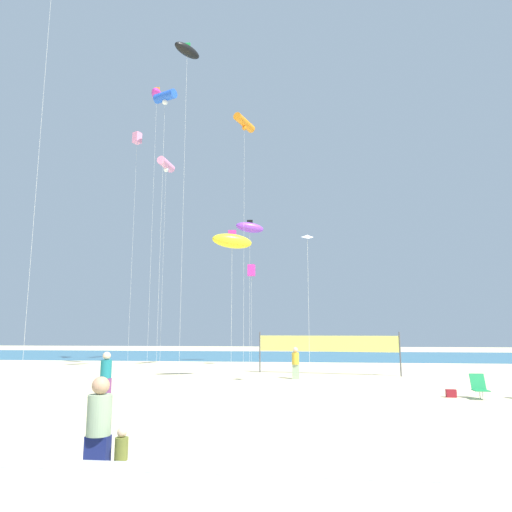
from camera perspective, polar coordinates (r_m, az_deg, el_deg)
name	(u,v)px	position (r m, az deg, el deg)	size (l,w,h in m)	color
ground_plane	(251,406)	(16.23, -0.61, -17.80)	(120.00, 120.00, 0.00)	beige
ocean_band	(291,356)	(48.11, 4.31, -12.04)	(120.00, 20.00, 0.01)	teal
boardwalk_ledge	(154,497)	(6.80, -12.31, -26.79)	(28.00, 0.44, 0.71)	#B7B7BC
mother_figure	(99,427)	(8.42, -18.66, -19.16)	(0.39, 0.39, 1.70)	navy
toddler_figure	(121,455)	(8.33, -16.16, -22.34)	(0.21, 0.21, 0.92)	white
beachgoer_teal_shirt	(106,374)	(18.08, -17.87, -13.58)	(0.39, 0.39, 1.70)	#7A3872
beachgoer_mustard_shirt	(296,362)	(24.90, 4.85, -12.76)	(0.37, 0.37, 1.62)	#99B28C
folding_beach_chair	(479,386)	(19.45, 25.60, -14.11)	(0.52, 0.65, 0.89)	#1E8C4C
volleyball_net	(327,345)	(27.71, 8.62, -10.72)	(8.01, 1.69, 2.40)	#4C4C51
beach_handbag	(451,393)	(19.53, 22.72, -15.22)	(0.36, 0.18, 0.29)	maroon
kite_violet_inflatable	(250,228)	(36.64, -0.76, 3.50)	(2.42, 1.56, 11.08)	silver
kite_blue_tube	(165,97)	(34.05, -11.03, 18.49)	(1.73, 1.23, 18.53)	silver
kite_pink_tube	(166,165)	(40.05, -10.92, 10.85)	(0.88, 2.23, 16.42)	silver
kite_orange_tube	(244,123)	(32.11, -1.43, 15.88)	(1.19, 2.23, 16.34)	silver
kite_magenta_inflatable	(157,95)	(39.46, -12.02, 18.71)	(1.18, 2.36, 21.37)	silver
kite_magenta_box	(251,271)	(33.56, -0.56, -1.79)	(0.52, 0.52, 7.17)	silver
kite_black_inflatable	(187,51)	(30.87, -8.41, 23.51)	(1.57, 1.89, 19.59)	silver
kite_pink_box	(137,139)	(40.82, -14.32, 13.68)	(0.75, 0.75, 18.62)	silver
kite_yellow_inflatable	(232,241)	(24.51, -2.94, 1.83)	(2.29, 1.60, 7.70)	silver
kite_white_diamond	(307,240)	(21.61, 6.30, 2.01)	(0.50, 0.51, 6.91)	silver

